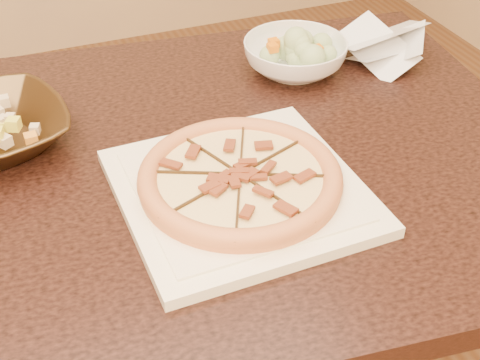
% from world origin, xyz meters
% --- Properties ---
extents(dining_table, '(1.40, 0.99, 0.75)m').
position_xyz_m(dining_table, '(0.15, -0.01, 0.64)').
color(dining_table, '#371B14').
rests_on(dining_table, floor).
extents(plate, '(0.34, 0.34, 0.02)m').
position_xyz_m(plate, '(0.27, -0.14, 0.76)').
color(plate, '#F4EBCA').
rests_on(plate, dining_table).
extents(pizza, '(0.29, 0.29, 0.03)m').
position_xyz_m(pizza, '(0.27, -0.14, 0.78)').
color(pizza, '#C26738').
rests_on(pizza, plate).
extents(salad_bowl, '(0.23, 0.23, 0.06)m').
position_xyz_m(salad_bowl, '(0.51, 0.18, 0.78)').
color(salad_bowl, white).
rests_on(salad_bowl, dining_table).
extents(salad, '(0.10, 0.10, 0.04)m').
position_xyz_m(salad, '(0.51, 0.18, 0.83)').
color(salad, '#A3BA7C').
rests_on(salad, salad_bowl).
extents(cling_film, '(0.21, 0.18, 0.05)m').
position_xyz_m(cling_film, '(0.68, 0.16, 0.78)').
color(cling_film, silver).
rests_on(cling_film, dining_table).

